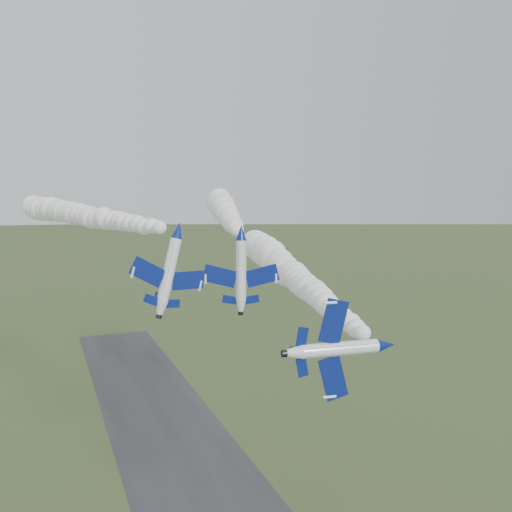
{
  "coord_description": "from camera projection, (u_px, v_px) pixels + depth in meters",
  "views": [
    {
      "loc": [
        -24.05,
        -47.66,
        49.98
      ],
      "look_at": [
        1.09,
        18.04,
        42.52
      ],
      "focal_mm": 40.0,
      "sensor_mm": 36.0,
      "label": 1
    }
  ],
  "objects": [
    {
      "name": "smoke_trail_jet_pair_right",
      "position": [
        226.0,
        211.0,
        104.88
      ],
      "size": [
        19.46,
        59.98,
        5.44
      ],
      "primitive_type": null,
      "rotation": [
        0.0,
        0.0,
        -0.24
      ],
      "color": "silver"
    },
    {
      "name": "smoke_trail_jet_pair_left",
      "position": [
        81.0,
        215.0,
        97.62
      ],
      "size": [
        21.02,
        63.04,
        4.89
      ],
      "primitive_type": null,
      "rotation": [
        0.0,
        0.0,
        0.26
      ],
      "color": "silver"
    },
    {
      "name": "jet_pair_right",
      "position": [
        241.0,
        232.0,
        72.76
      ],
      "size": [
        9.96,
        11.64,
        2.89
      ],
      "rotation": [
        0.0,
        0.01,
        -0.24
      ],
      "color": "white"
    },
    {
      "name": "jet_pair_left",
      "position": [
        179.0,
        230.0,
        69.66
      ],
      "size": [
        9.91,
        11.97,
        3.69
      ],
      "rotation": [
        0.0,
        0.26,
        0.26
      ],
      "color": "white"
    },
    {
      "name": "jet_lead",
      "position": [
        387.0,
        345.0,
        56.31
      ],
      "size": [
        3.91,
        11.9,
        9.82
      ],
      "rotation": [
        0.0,
        1.56,
        -0.1
      ],
      "color": "white"
    },
    {
      "name": "smoke_trail_jet_lead",
      "position": [
        293.0,
        275.0,
        87.8
      ],
      "size": [
        11.66,
        60.95,
        5.82
      ],
      "primitive_type": null,
      "rotation": [
        0.0,
        0.0,
        -0.1
      ],
      "color": "silver"
    }
  ]
}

